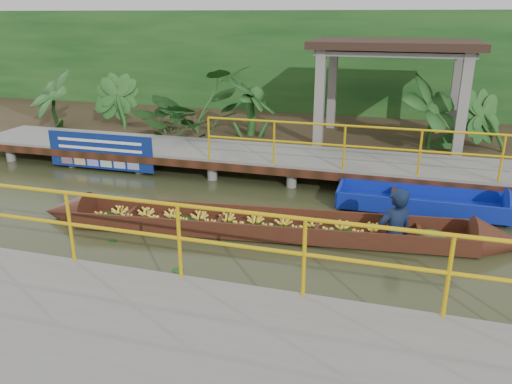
# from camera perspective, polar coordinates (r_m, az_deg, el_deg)

# --- Properties ---
(ground) EXTENTS (80.00, 80.00, 0.00)m
(ground) POSITION_cam_1_polar(r_m,az_deg,el_deg) (9.71, -5.21, -3.86)
(ground) COLOR #293018
(ground) RESTS_ON ground
(land_strip) EXTENTS (30.00, 8.00, 0.45)m
(land_strip) POSITION_cam_1_polar(r_m,az_deg,el_deg) (16.51, 4.29, 6.88)
(land_strip) COLOR #372C1B
(land_strip) RESTS_ON ground
(far_dock) EXTENTS (16.00, 2.06, 1.66)m
(far_dock) POSITION_cam_1_polar(r_m,az_deg,el_deg) (12.61, 0.47, 4.09)
(far_dock) COLOR slate
(far_dock) RESTS_ON ground
(near_dock) EXTENTS (18.00, 2.40, 1.73)m
(near_dock) POSITION_cam_1_polar(r_m,az_deg,el_deg) (5.88, -11.33, -18.01)
(near_dock) COLOR slate
(near_dock) RESTS_ON ground
(pavilion) EXTENTS (4.40, 3.00, 3.00)m
(pavilion) POSITION_cam_1_polar(r_m,az_deg,el_deg) (14.60, 15.49, 14.87)
(pavilion) COLOR slate
(pavilion) RESTS_ON ground
(foliage_backdrop) EXTENTS (30.00, 0.80, 4.00)m
(foliage_backdrop) POSITION_cam_1_polar(r_m,az_deg,el_deg) (18.65, 6.12, 13.82)
(foliage_backdrop) COLOR #144017
(foliage_backdrop) RESTS_ON ground
(vendor_boat) EXTENTS (9.09, 1.89, 2.26)m
(vendor_boat) POSITION_cam_1_polar(r_m,az_deg,el_deg) (9.20, 4.10, -3.17)
(vendor_boat) COLOR #3B1610
(vendor_boat) RESTS_ON ground
(moored_blue_boat) EXTENTS (3.96, 1.09, 0.94)m
(moored_blue_boat) POSITION_cam_1_polar(r_m,az_deg,el_deg) (10.96, 23.29, -1.69)
(moored_blue_boat) COLOR #0D2097
(moored_blue_boat) RESTS_ON ground
(blue_banner) EXTENTS (2.97, 0.04, 0.93)m
(blue_banner) POSITION_cam_1_polar(r_m,az_deg,el_deg) (13.40, -17.39, 4.47)
(blue_banner) COLOR navy
(blue_banner) RESTS_ON ground
(tropical_plants) EXTENTS (14.23, 1.23, 1.53)m
(tropical_plants) POSITION_cam_1_polar(r_m,az_deg,el_deg) (14.52, -1.88, 9.14)
(tropical_plants) COLOR #144017
(tropical_plants) RESTS_ON ground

